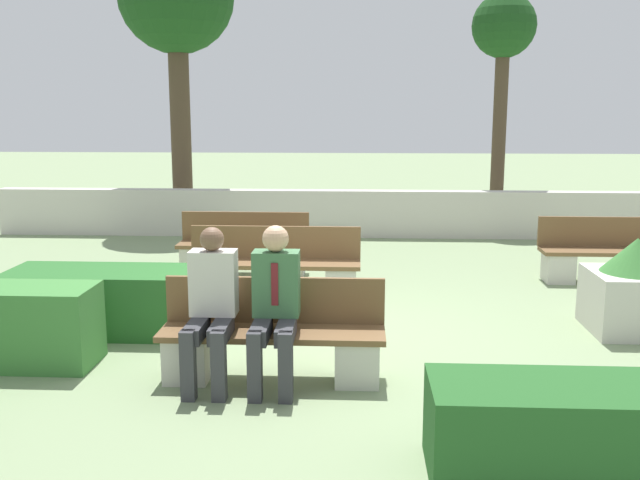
# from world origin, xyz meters

# --- Properties ---
(ground_plane) EXTENTS (60.00, 60.00, 0.00)m
(ground_plane) POSITION_xyz_m (0.00, 0.00, 0.00)
(ground_plane) COLOR gray
(perimeter_wall) EXTENTS (12.41, 0.30, 0.83)m
(perimeter_wall) POSITION_xyz_m (0.00, 5.74, 0.41)
(perimeter_wall) COLOR beige
(perimeter_wall) RESTS_ON ground_plane
(bench_front) EXTENTS (1.88, 0.48, 0.83)m
(bench_front) POSITION_xyz_m (-0.45, -1.09, 0.32)
(bench_front) COLOR brown
(bench_front) RESTS_ON ground_plane
(bench_left_side) EXTENTS (2.09, 0.48, 0.83)m
(bench_left_side) POSITION_xyz_m (-0.75, 1.58, 0.33)
(bench_left_side) COLOR brown
(bench_left_side) RESTS_ON ground_plane
(bench_right_side) EXTENTS (1.78, 0.49, 0.83)m
(bench_right_side) POSITION_xyz_m (-1.31, 2.77, 0.32)
(bench_right_side) COLOR brown
(bench_right_side) RESTS_ON ground_plane
(bench_back) EXTENTS (1.94, 0.49, 0.83)m
(bench_back) POSITION_xyz_m (3.64, 2.57, 0.32)
(bench_back) COLOR brown
(bench_back) RESTS_ON ground_plane
(person_seated_man) EXTENTS (0.38, 0.63, 1.32)m
(person_seated_man) POSITION_xyz_m (-0.41, -1.23, 0.72)
(person_seated_man) COLOR #333338
(person_seated_man) RESTS_ON ground_plane
(person_seated_woman) EXTENTS (0.38, 0.63, 1.30)m
(person_seated_woman) POSITION_xyz_m (-0.93, -1.23, 0.71)
(person_seated_woman) COLOR #333338
(person_seated_woman) RESTS_ON ground_plane
(hedge_block_near_left) EXTENTS (2.03, 0.79, 0.64)m
(hedge_block_near_left) POSITION_xyz_m (-2.27, 0.12, 0.32)
(hedge_block_near_left) COLOR #286028
(hedge_block_near_left) RESTS_ON ground_plane
(hedge_block_mid_left) EXTENTS (1.67, 0.69, 0.59)m
(hedge_block_mid_left) POSITION_xyz_m (1.54, -2.61, 0.30)
(hedge_block_mid_left) COLOR #235623
(hedge_block_mid_left) RESTS_ON ground_plane
(planter_corner_left) EXTENTS (0.87, 0.87, 0.97)m
(planter_corner_left) POSITION_xyz_m (3.07, 0.40, 0.44)
(planter_corner_left) COLOR beige
(planter_corner_left) RESTS_ON ground_plane
(tree_leftmost) EXTENTS (2.16, 2.16, 5.41)m
(tree_leftmost) POSITION_xyz_m (-3.15, 6.87, 4.20)
(tree_leftmost) COLOR #473828
(tree_leftmost) RESTS_ON ground_plane
(tree_center_left) EXTENTS (1.19, 1.19, 4.36)m
(tree_center_left) POSITION_xyz_m (2.93, 7.12, 3.52)
(tree_center_left) COLOR #473828
(tree_center_left) RESTS_ON ground_plane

